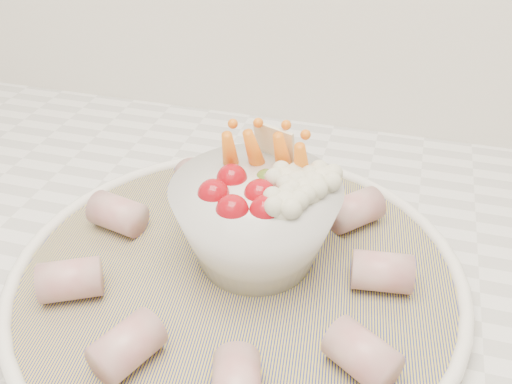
# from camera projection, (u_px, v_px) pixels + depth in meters

# --- Properties ---
(serving_platter) EXTENTS (0.43, 0.43, 0.02)m
(serving_platter) POSITION_uv_depth(u_px,v_px,m) (237.00, 275.00, 0.49)
(serving_platter) COLOR navy
(serving_platter) RESTS_ON kitchen_counter
(veggie_bowl) EXTENTS (0.14, 0.14, 0.11)m
(veggie_bowl) POSITION_uv_depth(u_px,v_px,m) (258.00, 218.00, 0.48)
(veggie_bowl) COLOR silver
(veggie_bowl) RESTS_ON serving_platter
(cured_meat_rolls) EXTENTS (0.30, 0.31, 0.03)m
(cured_meat_rolls) POSITION_uv_depth(u_px,v_px,m) (237.00, 257.00, 0.48)
(cured_meat_rolls) COLOR #AB4E52
(cured_meat_rolls) RESTS_ON serving_platter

